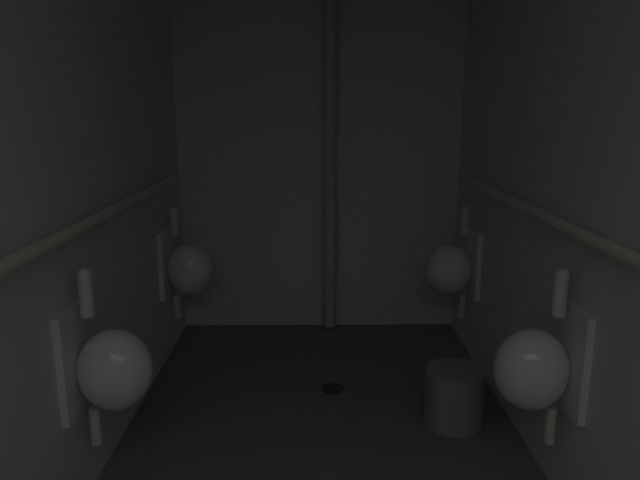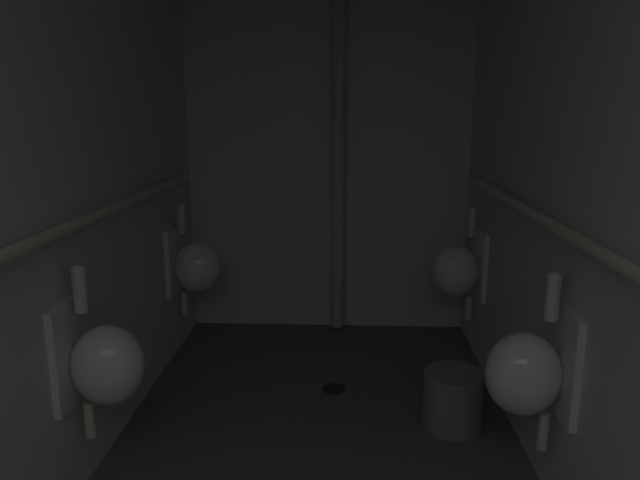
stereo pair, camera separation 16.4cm
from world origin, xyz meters
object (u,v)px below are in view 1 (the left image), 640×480
(urinal_left_far, at_px, (187,268))
(urinal_right_far, at_px, (452,267))
(floor_drain, at_px, (333,388))
(waste_bin, at_px, (454,396))
(urinal_left_mid, at_px, (109,367))
(urinal_right_mid, at_px, (537,367))
(standpipe_back_wall, at_px, (330,163))

(urinal_left_far, bearing_deg, urinal_right_far, -0.47)
(floor_drain, distance_m, waste_bin, 0.75)
(urinal_left_far, bearing_deg, floor_drain, -28.55)
(urinal_left_mid, xyz_separation_m, waste_bin, (1.56, 0.62, -0.46))
(urinal_right_mid, distance_m, waste_bin, 0.80)
(urinal_left_mid, relative_size, floor_drain, 5.39)
(urinal_left_mid, xyz_separation_m, urinal_right_mid, (1.73, -0.01, 0.00))
(waste_bin, bearing_deg, urinal_left_far, 150.13)
(urinal_left_mid, relative_size, urinal_right_far, 1.00)
(urinal_left_mid, bearing_deg, urinal_right_far, 40.95)
(urinal_right_mid, bearing_deg, urinal_right_far, 90.00)
(urinal_left_mid, bearing_deg, standpipe_back_wall, 64.57)
(standpipe_back_wall, bearing_deg, urinal_left_far, -153.64)
(urinal_right_far, relative_size, standpipe_back_wall, 0.31)
(urinal_left_far, xyz_separation_m, urinal_right_mid, (1.73, -1.53, 0.00))
(floor_drain, bearing_deg, urinal_right_mid, -52.09)
(urinal_right_mid, relative_size, urinal_right_far, 1.00)
(urinal_left_mid, distance_m, waste_bin, 1.74)
(urinal_left_mid, height_order, standpipe_back_wall, standpipe_back_wall)
(urinal_left_mid, relative_size, standpipe_back_wall, 0.31)
(urinal_left_far, height_order, urinal_right_mid, same)
(urinal_left_far, height_order, waste_bin, urinal_left_far)
(waste_bin, bearing_deg, urinal_right_far, 79.28)
(floor_drain, bearing_deg, standpipe_back_wall, 89.72)
(urinal_right_mid, relative_size, standpipe_back_wall, 0.31)
(urinal_right_mid, xyz_separation_m, urinal_right_far, (0.00, 1.51, 0.00))
(floor_drain, relative_size, waste_bin, 0.46)
(urinal_right_mid, height_order, urinal_right_far, same)
(urinal_right_mid, distance_m, urinal_right_far, 1.51)
(urinal_left_far, relative_size, standpipe_back_wall, 0.31)
(urinal_left_far, height_order, urinal_right_far, same)
(standpipe_back_wall, distance_m, waste_bin, 1.86)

